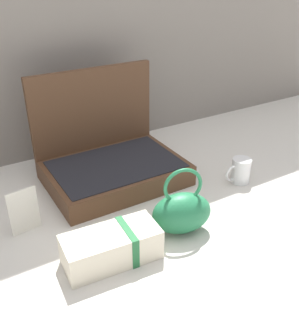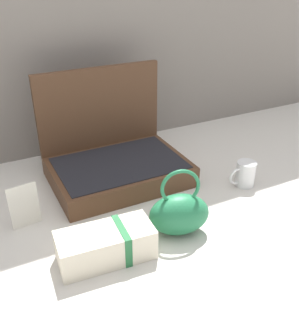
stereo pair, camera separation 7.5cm
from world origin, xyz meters
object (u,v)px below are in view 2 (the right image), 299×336
Objects in this scene: teal_pouch_handbag at (179,213)px; cream_toiletry_bag at (107,245)px; coffee_mug at (245,174)px; info_card_left at (24,206)px; open_suitcase at (115,158)px.

cream_toiletry_bag is at bearing -178.08° from teal_pouch_handbag.
teal_pouch_handbag is 0.38m from coffee_mug.
teal_pouch_handbag is 2.05× the size of coffee_mug.
teal_pouch_handbag is 0.48m from info_card_left.
cream_toiletry_bag is at bearing -63.13° from info_card_left.
open_suitcase is 1.78× the size of cream_toiletry_bag.
info_card_left is (-0.37, -0.16, -0.01)m from open_suitcase.
open_suitcase reaches higher than coffee_mug.
open_suitcase is 2.21× the size of teal_pouch_handbag.
cream_toiletry_bag is at bearing -167.04° from coffee_mug.
open_suitcase is 4.54× the size of coffee_mug.
info_card_left is at bearing 171.36° from coffee_mug.
coffee_mug is at bearing 19.80° from teal_pouch_handbag.
teal_pouch_handbag is at bearing -84.02° from open_suitcase.
cream_toiletry_bag is 0.61m from coffee_mug.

